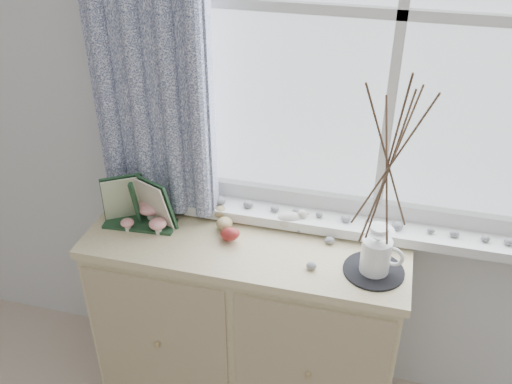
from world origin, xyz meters
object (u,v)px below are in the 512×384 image
toadstool_cluster (149,213)px  botanical_book (134,205)px  twig_pitcher (389,159)px  sideboard (247,324)px

toadstool_cluster → botanical_book: bearing=-129.7°
botanical_book → twig_pitcher: (0.89, -0.02, 0.33)m
botanical_book → toadstool_cluster: 0.08m
twig_pitcher → sideboard: bearing=-175.0°
sideboard → toadstool_cluster: toadstool_cluster is taller
botanical_book → toadstool_cluster: bearing=45.8°
sideboard → toadstool_cluster: (-0.38, 0.01, 0.48)m
sideboard → botanical_book: 0.68m
botanical_book → toadstool_cluster: botanical_book is taller
twig_pitcher → toadstool_cluster: bearing=-172.7°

